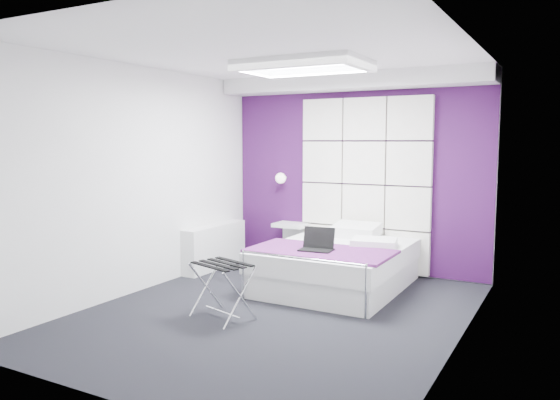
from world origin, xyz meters
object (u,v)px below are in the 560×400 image
Objects in this scene: wall_lamp at (282,178)px; bed at (337,264)px; radiator at (215,247)px; nightstand at (291,225)px; luggage_rack at (223,291)px; laptop at (318,245)px.

wall_lamp reaches higher than bed.
radiator is at bearing -130.10° from wall_lamp.
luggage_rack is at bearing -78.33° from nightstand.
laptop is (1.20, -1.36, -0.62)m from wall_lamp.
wall_lamp is 0.08× the size of bed.
nightstand is 2.50m from luggage_rack.
nightstand is at bearing 118.52° from luggage_rack.
luggage_rack is at bearing -74.68° from wall_lamp.
radiator is 3.36× the size of laptop.
nightstand is at bearing -12.90° from wall_lamp.
bed is at bearing -35.62° from wall_lamp.
wall_lamp reaches higher than radiator.
nightstand is at bearing 141.42° from bed.
laptop is at bearing -92.89° from bed.
bed is 5.33× the size of laptop.
bed is 4.12× the size of nightstand.
bed reaches higher than nightstand.
nightstand is (0.17, -0.04, -0.65)m from wall_lamp.
laptop is at bearing -18.06° from radiator.
laptop is (1.02, -1.32, 0.03)m from nightstand.
wall_lamp is at bearing 144.38° from bed.
bed is at bearing -3.50° from radiator.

